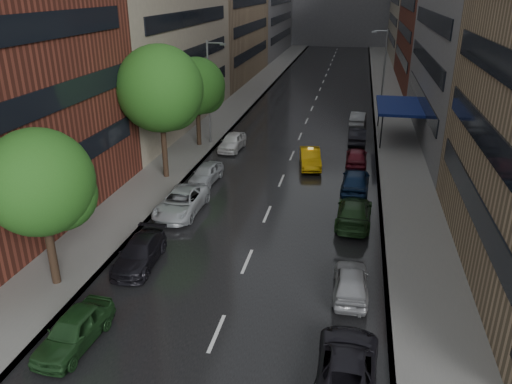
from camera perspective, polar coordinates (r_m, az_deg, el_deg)
road at (r=63.97m, az=6.75°, el=10.25°), size 14.00×140.00×0.01m
sidewalk_left at (r=65.27m, az=-1.27°, el=10.71°), size 4.00×140.00×0.15m
sidewalk_right at (r=63.89m, az=14.93°, el=9.71°), size 4.00×140.00×0.15m
tree_near at (r=24.25m, az=-23.53°, el=0.99°), size 4.90×4.90×7.80m
tree_mid at (r=36.48m, az=-10.91°, el=11.49°), size 6.16×6.16×9.81m
tree_far at (r=44.38m, az=-6.79°, el=11.91°), size 4.94×4.94×7.88m
taxi at (r=40.10m, az=6.21°, el=3.88°), size 2.24×4.59×1.45m
parked_cars_left at (r=31.97m, az=-8.57°, el=-1.25°), size 2.53×30.78×1.47m
parked_cars_right at (r=34.26m, az=11.25°, el=0.25°), size 2.34×41.73×1.59m
street_lamp_left at (r=45.02m, az=-5.34°, el=11.47°), size 1.74×0.22×9.00m
street_lamp_right at (r=58.04m, az=14.34°, el=13.38°), size 1.74×0.22×9.00m
awning at (r=48.62m, az=16.05°, el=9.42°), size 4.00×8.00×3.12m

